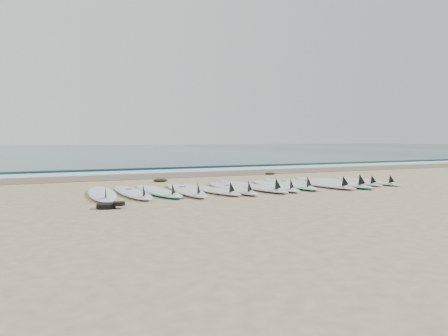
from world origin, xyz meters
name	(u,v)px	position (x,y,z in m)	size (l,w,h in m)	color
ground	(253,188)	(0.00, 0.00, 0.00)	(120.00, 120.00, 0.00)	tan
ocean	(85,150)	(0.00, 32.50, 0.01)	(120.00, 55.00, 0.03)	#1C5357
wet_sand_band	(192,175)	(0.00, 4.10, 0.01)	(120.00, 1.80, 0.01)	brown
foam_band	(179,171)	(0.00, 5.50, 0.02)	(120.00, 1.40, 0.04)	silver
wave_crest	(166,168)	(0.00, 7.00, 0.05)	(120.00, 1.00, 0.10)	#1C5357
surfboard_0	(102,193)	(-3.44, 0.09, 0.06)	(0.76, 2.68, 0.34)	white
surfboard_1	(133,192)	(-2.82, 0.04, 0.06)	(0.58, 2.56, 0.33)	white
surfboard_2	(158,191)	(-2.27, 0.11, 0.05)	(0.79, 2.59, 0.32)	white
surfboard_3	(186,190)	(-1.67, -0.06, 0.06)	(0.75, 2.70, 0.34)	white
surfboard_4	(210,189)	(-1.14, -0.13, 0.05)	(0.89, 2.53, 0.32)	silver
surfboard_5	(233,188)	(-0.60, -0.16, 0.06)	(0.66, 2.61, 0.33)	silver
surfboard_6	(253,186)	(-0.02, -0.04, 0.06)	(0.82, 2.84, 0.36)	silver
surfboard_7	(276,185)	(0.55, -0.11, 0.06)	(0.88, 2.59, 0.33)	white
surfboard_8	(289,184)	(1.09, 0.13, 0.05)	(0.97, 2.80, 0.35)	white
surfboard_9	(317,183)	(1.72, -0.14, 0.06)	(0.82, 2.76, 0.35)	white
surfboard_10	(332,182)	(2.24, -0.04, 0.06)	(0.82, 2.96, 0.37)	white
surfboard_11	(349,181)	(2.81, -0.02, 0.05)	(0.74, 2.34, 0.29)	white
surfboard_12	(368,181)	(3.37, -0.12, 0.05)	(0.51, 2.34, 0.30)	white
seaweed_near	(160,180)	(-1.54, 2.41, 0.04)	(0.40, 0.31, 0.08)	black
seaweed_far	(270,174)	(2.32, 3.17, 0.03)	(0.34, 0.27, 0.07)	black
leash_coil	(109,205)	(-3.57, -1.54, 0.05)	(0.46, 0.36, 0.11)	black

